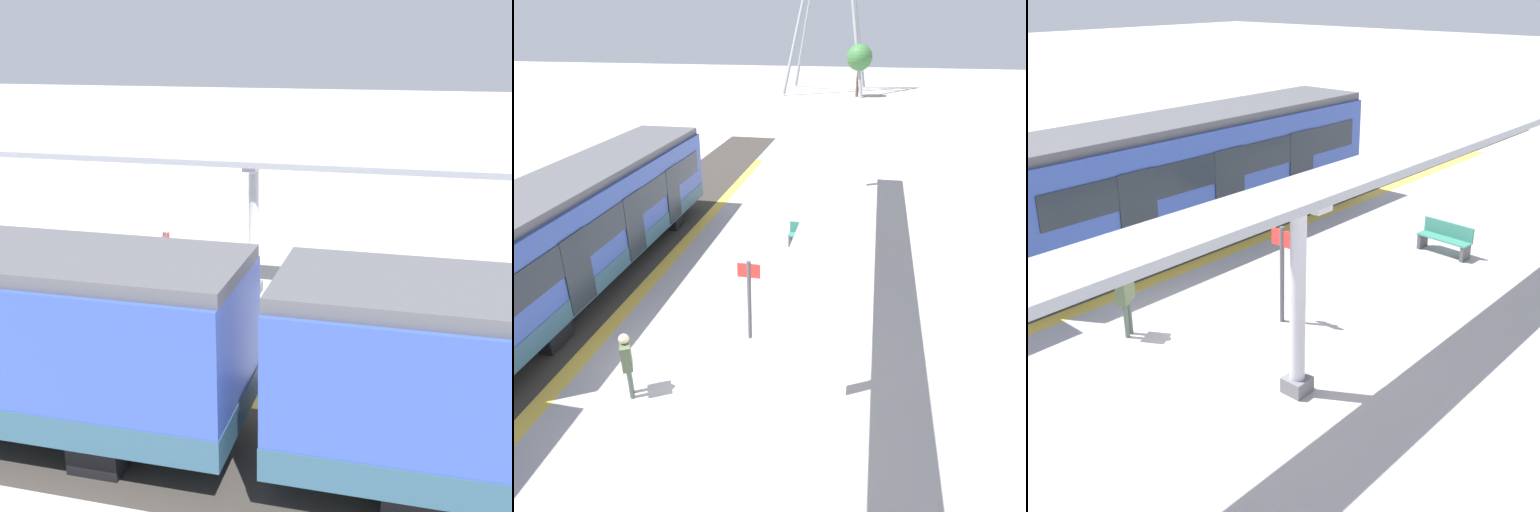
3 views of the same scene
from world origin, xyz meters
The scene contains 11 objects.
ground_plane centered at (0.00, 0.00, 0.00)m, with size 176.00×176.00×0.00m, color #AEA7A5.
tactile_edge_strip centered at (-3.00, 0.00, 0.00)m, with size 0.44×38.07×0.01m, color gold.
trackbed centered at (-4.83, 0.00, 0.00)m, with size 3.20×50.07×0.01m, color #38332D.
train_far_carriage centered at (-4.82, 4.27, 1.83)m, with size 2.65×12.42×3.48m.
canopy_pillar_second centered at (2.78, -0.22, 1.86)m, with size 1.10×0.44×3.66m.
canopy_pillar_third centered at (2.78, 15.05, 1.86)m, with size 1.10×0.44×3.66m.
canopy_beam centered at (2.78, 0.07, 3.74)m, with size 1.20×30.76×0.16m, color #A8AAB2.
bench_mid_platform centered at (1.53, 7.49, 0.44)m, with size 1.52×0.53×0.86m.
platform_info_sign centered at (0.79, 1.60, 1.33)m, with size 0.56×0.10×2.20m.
passenger_waiting_near_edge centered at (-1.20, -0.99, 1.00)m, with size 0.40×0.50×1.60m.
tree_left_background centered at (1.33, 47.77, 3.98)m, with size 2.72×2.72×5.38m.
Camera 2 is at (3.40, -8.23, 7.30)m, focal length 33.55 mm.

